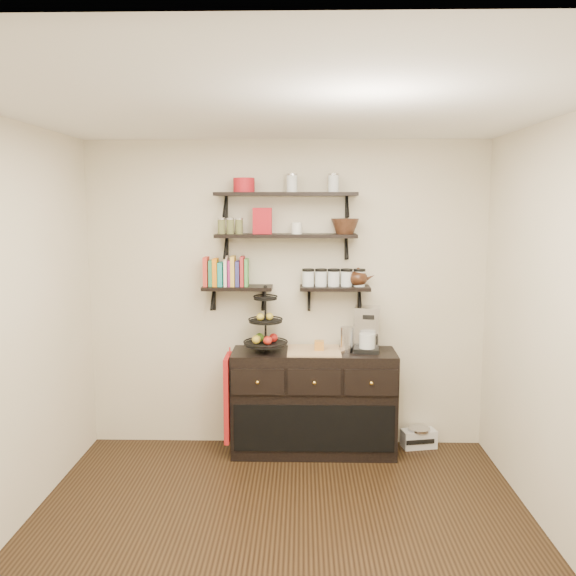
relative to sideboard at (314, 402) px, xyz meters
The scene contains 22 objects.
floor 1.60m from the sideboard, 99.05° to the right, with size 3.50×3.50×0.00m, color black.
ceiling 2.72m from the sideboard, 99.05° to the right, with size 3.50×3.50×0.02m, color white.
back_wall 0.96m from the sideboard, 135.74° to the left, with size 3.50×0.02×2.70m, color beige.
right_wall 2.32m from the sideboard, 45.12° to the right, with size 0.02×3.50×2.70m, color beige.
shelf_top 1.80m from the sideboard, 156.75° to the left, with size 1.20×0.27×0.23m.
shelf_mid 1.45m from the sideboard, 156.75° to the left, with size 1.20×0.27×0.23m.
shelf_low_left 1.18m from the sideboard, 169.97° to the left, with size 0.60×0.25×0.23m.
shelf_low_right 1.00m from the sideboard, 33.19° to the left, with size 0.60×0.25×0.23m.
cookbooks 1.35m from the sideboard, behind, with size 0.36×0.15×0.26m.
glass_canisters 1.08m from the sideboard, 34.28° to the left, with size 0.54×0.10×0.13m.
sideboard is the anchor object (origin of this frame).
fruit_stand 0.76m from the sideboard, behind, with size 0.37×0.37×0.55m.
candle 0.51m from the sideboard, ahead, with size 0.08×0.08×0.08m, color #B47329.
coffee_maker 0.78m from the sideboard, ahead, with size 0.24×0.24×0.39m.
thermal_carafe 0.62m from the sideboard, ahead, with size 0.11×0.11×0.22m, color silver.
apron 0.74m from the sideboard, behind, with size 0.04×0.31×0.73m, color #AA1216.
radio 1.02m from the sideboard, ahead, with size 0.32×0.23×0.18m.
recipe_box 1.62m from the sideboard, 167.26° to the left, with size 0.16×0.06×0.22m, color #A8131C.
walnut_bowl 1.54m from the sideboard, 21.14° to the left, with size 0.24×0.24×0.13m, color black, non-canonical shape.
ramekins 1.51m from the sideboard, 146.37° to the left, with size 0.09×0.09×0.10m, color white.
teapot 1.15m from the sideboard, 16.90° to the left, with size 0.22×0.16×0.16m, color #371D10, non-canonical shape.
red_pot 1.95m from the sideboard, behind, with size 0.18×0.18×0.12m, color #A8131C.
Camera 1 is at (0.14, -3.57, 2.16)m, focal length 38.00 mm.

